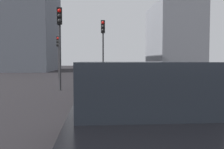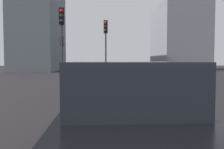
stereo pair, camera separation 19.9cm
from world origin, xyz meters
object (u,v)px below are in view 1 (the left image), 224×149
Objects in this scene: car_grey_lead at (113,83)px; car_black_second at (134,116)px; traffic_light_near_right at (58,48)px; traffic_light_near_left at (103,38)px; traffic_light_far_left at (60,31)px.

car_black_second is (-6.19, 0.16, 0.04)m from car_grey_lead.
car_grey_lead is at bearing 23.68° from traffic_light_near_right.
car_black_second is at bearing 17.86° from traffic_light_near_right.
traffic_light_near_left and traffic_light_far_left have the same top height.
car_grey_lead is 0.98× the size of car_black_second.
car_black_second is 1.25× the size of traffic_light_near_right.
traffic_light_far_left is at bearing 13.88° from car_black_second.
traffic_light_far_left reaches higher than car_grey_lead.
traffic_light_near_right reaches higher than car_grey_lead.
traffic_light_near_left reaches higher than car_black_second.
car_grey_lead is 8.35m from traffic_light_near_left.
traffic_light_near_left is 4.80m from traffic_light_far_left.
traffic_light_near_left is 1.00× the size of traffic_light_far_left.
traffic_light_far_left reaches higher than traffic_light_near_right.
traffic_light_near_left is at bearing -1.59° from car_grey_lead.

